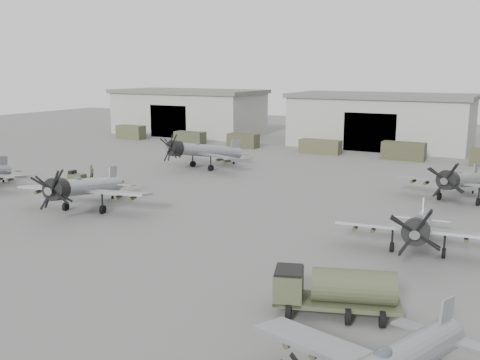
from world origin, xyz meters
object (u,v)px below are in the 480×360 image
at_px(aircraft_mid_2, 419,226).
at_px(aircraft_far_0, 201,151).
at_px(ground_crew, 92,172).
at_px(aircraft_mid_1, 82,188).
at_px(tug_trailer, 88,179).
at_px(fuel_tanker, 335,288).
at_px(aircraft_far_1, 459,181).

xyz_separation_m(aircraft_mid_2, aircraft_far_0, (-30.67, 20.51, 0.30)).
relative_size(aircraft_far_0, ground_crew, 7.21).
distance_m(aircraft_mid_1, aircraft_mid_2, 28.46).
bearing_deg(aircraft_mid_1, aircraft_far_0, 82.97).
height_order(tug_trailer, ground_crew, ground_crew).
xyz_separation_m(aircraft_far_0, tug_trailer, (-6.23, -13.65, -1.84)).
relative_size(aircraft_mid_2, ground_crew, 6.40).
bearing_deg(tug_trailer, ground_crew, 114.63).
relative_size(aircraft_mid_2, aircraft_far_0, 0.89).
relative_size(aircraft_mid_2, fuel_tanker, 1.67).
distance_m(fuel_tanker, tug_trailer, 39.36).
height_order(aircraft_far_0, fuel_tanker, aircraft_far_0).
bearing_deg(fuel_tanker, tug_trailer, 133.45).
xyz_separation_m(aircraft_mid_2, aircraft_far_1, (0.61, 17.06, 0.12)).
height_order(aircraft_mid_1, fuel_tanker, aircraft_mid_1).
distance_m(aircraft_mid_1, aircraft_far_1, 34.98).
distance_m(aircraft_far_0, fuel_tanker, 42.89).
bearing_deg(aircraft_far_1, tug_trailer, -154.88).
bearing_deg(aircraft_mid_2, fuel_tanker, -106.82).
bearing_deg(aircraft_mid_2, aircraft_mid_1, 178.54).
relative_size(tug_trailer, ground_crew, 3.88).
height_order(aircraft_mid_1, ground_crew, aircraft_mid_1).
height_order(fuel_tanker, ground_crew, fuel_tanker).
height_order(aircraft_mid_2, aircraft_far_1, aircraft_far_1).
bearing_deg(aircraft_far_1, aircraft_mid_2, -82.16).
bearing_deg(aircraft_mid_2, tug_trailer, 162.86).
bearing_deg(fuel_tanker, ground_crew, 131.99).
relative_size(aircraft_far_1, ground_crew, 6.79).
distance_m(aircraft_mid_1, fuel_tanker, 27.75).
xyz_separation_m(aircraft_far_0, fuel_tanker, (28.62, -31.93, -0.92)).
bearing_deg(aircraft_far_0, aircraft_mid_1, -62.97).
bearing_deg(aircraft_far_0, ground_crew, -99.90).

